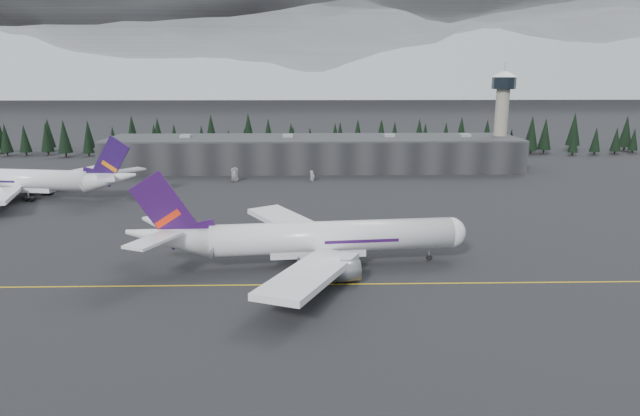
{
  "coord_description": "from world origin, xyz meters",
  "views": [
    {
      "loc": [
        -2.95,
        -99.09,
        37.45
      ],
      "look_at": [
        0.0,
        20.0,
        9.0
      ],
      "focal_mm": 32.0,
      "sensor_mm": 36.0,
      "label": 1
    }
  ],
  "objects_px": {
    "gse_vehicle_a": "(235,180)",
    "gse_vehicle_b": "(312,179)",
    "jet_main": "(303,238)",
    "jet_parked": "(33,180)",
    "control_tower": "(502,108)",
    "terminal": "(313,153)"
  },
  "relations": [
    {
      "from": "gse_vehicle_a",
      "to": "gse_vehicle_b",
      "type": "height_order",
      "value": "gse_vehicle_a"
    },
    {
      "from": "gse_vehicle_b",
      "to": "jet_main",
      "type": "bearing_deg",
      "value": -24.96
    },
    {
      "from": "jet_main",
      "to": "jet_parked",
      "type": "height_order",
      "value": "jet_main"
    },
    {
      "from": "jet_parked",
      "to": "gse_vehicle_b",
      "type": "xyz_separation_m",
      "value": [
        85.32,
        25.44,
        -4.86
      ]
    },
    {
      "from": "jet_parked",
      "to": "gse_vehicle_a",
      "type": "distance_m",
      "value": 63.47
    },
    {
      "from": "gse_vehicle_a",
      "to": "gse_vehicle_b",
      "type": "distance_m",
      "value": 27.25
    },
    {
      "from": "jet_main",
      "to": "gse_vehicle_b",
      "type": "xyz_separation_m",
      "value": [
        2.85,
        90.0,
        -4.92
      ]
    },
    {
      "from": "jet_main",
      "to": "gse_vehicle_b",
      "type": "height_order",
      "value": "jet_main"
    },
    {
      "from": "control_tower",
      "to": "jet_main",
      "type": "relative_size",
      "value": 0.56
    },
    {
      "from": "jet_parked",
      "to": "gse_vehicle_a",
      "type": "bearing_deg",
      "value": -146.89
    },
    {
      "from": "gse_vehicle_b",
      "to": "control_tower",
      "type": "bearing_deg",
      "value": 88.11
    },
    {
      "from": "terminal",
      "to": "control_tower",
      "type": "height_order",
      "value": "control_tower"
    },
    {
      "from": "gse_vehicle_a",
      "to": "terminal",
      "type": "bearing_deg",
      "value": 32.41
    },
    {
      "from": "terminal",
      "to": "jet_main",
      "type": "relative_size",
      "value": 2.38
    },
    {
      "from": "jet_parked",
      "to": "control_tower",
      "type": "bearing_deg",
      "value": -151.49
    },
    {
      "from": "jet_parked",
      "to": "gse_vehicle_a",
      "type": "height_order",
      "value": "jet_parked"
    },
    {
      "from": "control_tower",
      "to": "jet_parked",
      "type": "distance_m",
      "value": 171.09
    },
    {
      "from": "control_tower",
      "to": "gse_vehicle_b",
      "type": "relative_size",
      "value": 9.72
    },
    {
      "from": "gse_vehicle_a",
      "to": "gse_vehicle_b",
      "type": "bearing_deg",
      "value": -10.7
    },
    {
      "from": "jet_main",
      "to": "control_tower",
      "type": "bearing_deg",
      "value": 50.95
    },
    {
      "from": "jet_main",
      "to": "gse_vehicle_a",
      "type": "height_order",
      "value": "jet_main"
    },
    {
      "from": "jet_main",
      "to": "gse_vehicle_a",
      "type": "bearing_deg",
      "value": 99.5
    }
  ]
}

